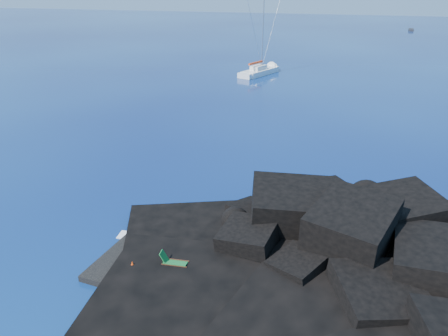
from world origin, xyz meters
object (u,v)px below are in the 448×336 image
at_px(deck_chair, 175,260).
at_px(distant_boat_a, 411,31).
at_px(sunbather, 147,270).
at_px(marker_cone, 132,265).
at_px(sailboat, 260,75).

bearing_deg(deck_chair, distant_boat_a, 74.93).
distance_m(sunbather, distant_boat_a, 138.08).
bearing_deg(marker_cone, sailboat, 94.65).
xyz_separation_m(deck_chair, distant_boat_a, (24.72, 134.79, -0.85)).
bearing_deg(distant_boat_a, sailboat, -107.21).
bearing_deg(sunbather, deck_chair, 9.12).
distance_m(sailboat, sunbather, 55.32).
xyz_separation_m(sunbather, distant_boat_a, (26.05, 135.60, -0.51)).
height_order(deck_chair, marker_cone, deck_chair).
height_order(deck_chair, sunbather, deck_chair).
bearing_deg(marker_cone, deck_chair, 19.48).
height_order(sailboat, marker_cone, sailboat).
height_order(sailboat, sunbather, sailboat).
bearing_deg(distant_boat_a, marker_cone, -97.15).
bearing_deg(sunbather, sailboat, 73.35).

